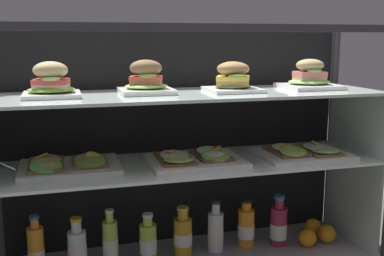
% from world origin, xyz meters
% --- Properties ---
extents(case_frame, '(1.44, 0.44, 0.92)m').
position_xyz_m(case_frame, '(0.00, 0.13, 0.50)').
color(case_frame, '#333338').
rests_on(case_frame, ground).
extents(riser_lower_tier, '(1.38, 0.37, 0.37)m').
position_xyz_m(riser_lower_tier, '(0.00, 0.00, 0.23)').
color(riser_lower_tier, silver).
rests_on(riser_lower_tier, case_base_deck).
extents(shelf_lower_glass, '(1.39, 0.39, 0.01)m').
position_xyz_m(shelf_lower_glass, '(0.00, 0.00, 0.42)').
color(shelf_lower_glass, silver).
rests_on(shelf_lower_glass, riser_lower_tier).
extents(riser_upper_tier, '(1.38, 0.37, 0.24)m').
position_xyz_m(riser_upper_tier, '(0.00, 0.00, 0.55)').
color(riser_upper_tier, silver).
rests_on(riser_upper_tier, shelf_lower_glass).
extents(shelf_upper_glass, '(1.39, 0.39, 0.01)m').
position_xyz_m(shelf_upper_glass, '(0.00, 0.00, 0.68)').
color(shelf_upper_glass, silver).
rests_on(shelf_upper_glass, riser_upper_tier).
extents(plated_roll_sandwich_far_right, '(0.19, 0.19, 0.12)m').
position_xyz_m(plated_roll_sandwich_far_right, '(-0.48, 0.01, 0.73)').
color(plated_roll_sandwich_far_right, white).
rests_on(plated_roll_sandwich_far_right, shelf_upper_glass).
extents(plated_roll_sandwich_far_left, '(0.19, 0.19, 0.12)m').
position_xyz_m(plated_roll_sandwich_far_left, '(-0.16, 0.03, 0.72)').
color(plated_roll_sandwich_far_left, white).
rests_on(plated_roll_sandwich_far_left, shelf_upper_glass).
extents(plated_roll_sandwich_mid_left, '(0.19, 0.19, 0.11)m').
position_xyz_m(plated_roll_sandwich_mid_left, '(0.16, -0.01, 0.72)').
color(plated_roll_sandwich_mid_left, white).
rests_on(plated_roll_sandwich_mid_left, shelf_upper_glass).
extents(plated_roll_sandwich_center, '(0.21, 0.21, 0.11)m').
position_xyz_m(plated_roll_sandwich_center, '(0.48, 0.02, 0.72)').
color(plated_roll_sandwich_center, white).
rests_on(plated_roll_sandwich_center, shelf_upper_glass).
extents(open_sandwich_tray_far_left, '(0.34, 0.26, 0.06)m').
position_xyz_m(open_sandwich_tray_far_left, '(-0.44, 0.02, 0.45)').
color(open_sandwich_tray_far_left, white).
rests_on(open_sandwich_tray_far_left, shelf_lower_glass).
extents(open_sandwich_tray_right_of_center, '(0.34, 0.26, 0.06)m').
position_xyz_m(open_sandwich_tray_right_of_center, '(0.01, -0.02, 0.45)').
color(open_sandwich_tray_right_of_center, white).
rests_on(open_sandwich_tray_right_of_center, shelf_lower_glass).
extents(open_sandwich_tray_left_of_center, '(0.34, 0.26, 0.05)m').
position_xyz_m(open_sandwich_tray_left_of_center, '(0.43, -0.03, 0.44)').
color(open_sandwich_tray_left_of_center, white).
rests_on(open_sandwich_tray_left_of_center, shelf_lower_glass).
extents(juice_bottle_back_left, '(0.06, 0.06, 0.22)m').
position_xyz_m(juice_bottle_back_left, '(-0.56, 0.05, 0.13)').
color(juice_bottle_back_left, orange).
rests_on(juice_bottle_back_left, case_base_deck).
extents(juice_bottle_back_center, '(0.07, 0.07, 0.20)m').
position_xyz_m(juice_bottle_back_center, '(-0.42, 0.04, 0.12)').
color(juice_bottle_back_center, white).
rests_on(juice_bottle_back_center, case_base_deck).
extents(juice_bottle_front_fourth, '(0.06, 0.06, 0.21)m').
position_xyz_m(juice_bottle_front_fourth, '(-0.30, 0.06, 0.13)').
color(juice_bottle_front_fourth, '#B8D54D').
rests_on(juice_bottle_front_fourth, case_base_deck).
extents(juice_bottle_front_second, '(0.07, 0.07, 0.19)m').
position_xyz_m(juice_bottle_front_second, '(-0.16, 0.04, 0.12)').
color(juice_bottle_front_second, '#AED64A').
rests_on(juice_bottle_front_second, case_base_deck).
extents(juice_bottle_front_left_end, '(0.07, 0.07, 0.20)m').
position_xyz_m(juice_bottle_front_left_end, '(-0.02, 0.05, 0.12)').
color(juice_bottle_front_left_end, gold).
rests_on(juice_bottle_front_left_end, case_base_deck).
extents(juice_bottle_front_right_end, '(0.06, 0.06, 0.21)m').
position_xyz_m(juice_bottle_front_right_end, '(0.11, 0.05, 0.12)').
color(juice_bottle_front_right_end, white).
rests_on(juice_bottle_front_right_end, case_base_deck).
extents(juice_bottle_near_post, '(0.07, 0.07, 0.20)m').
position_xyz_m(juice_bottle_near_post, '(0.25, 0.06, 0.12)').
color(juice_bottle_near_post, orange).
rests_on(juice_bottle_near_post, case_base_deck).
extents(juice_bottle_back_right, '(0.07, 0.07, 0.21)m').
position_xyz_m(juice_bottle_back_right, '(0.38, 0.04, 0.12)').
color(juice_bottle_back_right, '#A0284C').
rests_on(juice_bottle_back_right, case_base_deck).
extents(orange_fruit_beside_bottles, '(0.07, 0.07, 0.07)m').
position_xyz_m(orange_fruit_beside_bottles, '(0.48, -0.01, 0.08)').
color(orange_fruit_beside_bottles, orange).
rests_on(orange_fruit_beside_bottles, case_base_deck).
extents(orange_fruit_near_left_post, '(0.07, 0.07, 0.07)m').
position_xyz_m(orange_fruit_near_left_post, '(0.56, 0.08, 0.08)').
color(orange_fruit_near_left_post, orange).
rests_on(orange_fruit_near_left_post, case_base_deck).
extents(orange_fruit_rolled_forward, '(0.07, 0.07, 0.07)m').
position_xyz_m(orange_fruit_rolled_forward, '(0.58, 0.00, 0.08)').
color(orange_fruit_rolled_forward, orange).
rests_on(orange_fruit_rolled_forward, case_base_deck).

